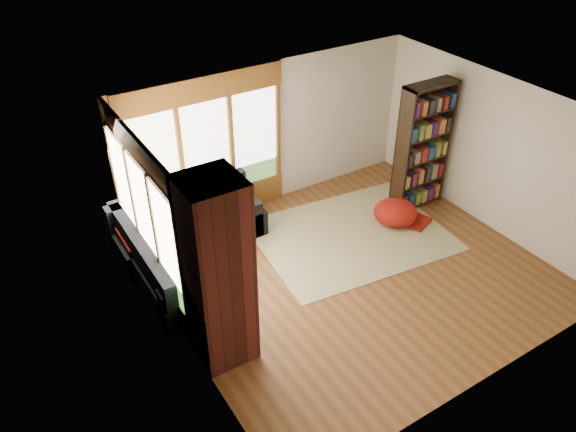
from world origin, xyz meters
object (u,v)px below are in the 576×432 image
brick_chimney (217,274)px  bookshelf (423,147)px  area_rug (351,235)px  dog_brindle (193,238)px  dog_tan (212,206)px  sectional_sofa (190,241)px  pouf (396,212)px

brick_chimney → bookshelf: 4.73m
area_rug → dog_brindle: (-2.67, 0.37, 0.77)m
dog_tan → dog_brindle: size_ratio=1.18×
sectional_sofa → area_rug: sectional_sofa is taller
brick_chimney → dog_tan: (0.88, 2.05, -0.48)m
pouf → dog_brindle: dog_brindle is taller
area_rug → pouf: 0.91m
dog_brindle → brick_chimney: bearing=149.3°
brick_chimney → dog_tan: size_ratio=2.27×
pouf → bookshelf: bearing=19.7°
pouf → sectional_sofa: bearing=163.7°
bookshelf → pouf: bookshelf is taller
brick_chimney → pouf: size_ratio=3.47×
sectional_sofa → bookshelf: (4.09, -0.74, 0.85)m
sectional_sofa → dog_tan: 0.67m
brick_chimney → dog_brindle: 1.62m
brick_chimney → area_rug: brick_chimney is taller
pouf → area_rug: bearing=174.7°
bookshelf → dog_brindle: bearing=177.3°
pouf → dog_tan: bearing=161.4°
bookshelf → pouf: size_ratio=3.08×
brick_chimney → dog_brindle: brick_chimney is taller
area_rug → dog_brindle: bearing=172.1°
pouf → dog_tan: (-2.96, 1.00, 0.60)m
sectional_sofa → pouf: sectional_sofa is taller
dog_tan → dog_brindle: bearing=-166.4°
pouf → dog_tan: size_ratio=0.66×
sectional_sofa → dog_brindle: bearing=-103.9°
dog_tan → sectional_sofa: bearing=150.9°
pouf → dog_brindle: (-3.54, 0.45, 0.56)m
dog_tan → dog_brindle: (-0.58, -0.55, -0.04)m
brick_chimney → bookshelf: size_ratio=1.13×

